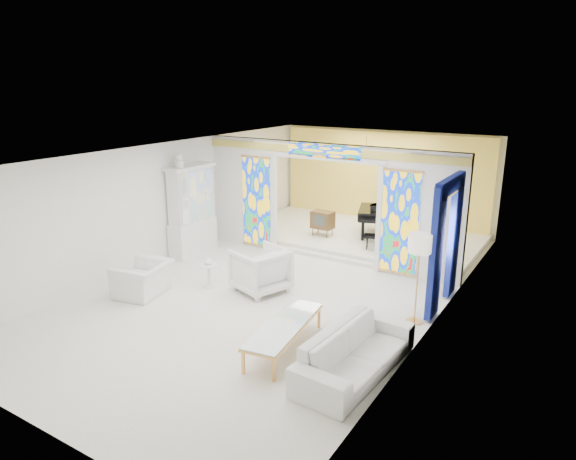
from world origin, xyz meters
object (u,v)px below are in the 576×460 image
Objects in this scene: china_cabinet at (192,211)px; sofa at (356,352)px; armchair_right at (260,270)px; grand_piano at (386,213)px; armchair_left at (143,279)px; coffee_table at (284,326)px; tv_console at (323,220)px.

sofa is (6.17, -3.11, -0.81)m from china_cabinet.
china_cabinet is 6.95m from sofa.
grand_piano is (0.96, 4.93, 0.34)m from armchair_right.
china_cabinet is 2.97m from armchair_left.
armchair_left reaches higher than coffee_table.
armchair_right is at bearing 62.42° from sofa.
china_cabinet is 1.10× the size of sofa.
grand_piano is (3.97, 3.76, -0.34)m from china_cabinet.
armchair_left is at bearing -102.40° from tv_console.
sofa is at bearing -1.70° from coffee_table.
grand_piano is (-0.85, 6.83, 0.40)m from coffee_table.
tv_console reaches higher than armchair_left.
tv_console reaches higher than coffee_table.
sofa reaches higher than coffee_table.
sofa is at bearing -54.72° from tv_console.
armchair_right is at bearing 133.72° from coffee_table.
armchair_left is 7.12m from grand_piano.
armchair_left is at bearing 89.22° from sofa.
sofa is at bearing 77.74° from armchair_right.
china_cabinet reaches higher than armchair_left.
armchair_right is 0.40× the size of grand_piano.
coffee_table is 6.89m from grand_piano.
tv_console is (1.49, 5.43, 0.28)m from armchair_left.
armchair_right is at bearing 114.37° from armchair_left.
china_cabinet is 1.01× the size of grand_piano.
armchair_left is 0.51× the size of coffee_table.
sofa is 0.92× the size of grand_piano.
grand_piano is at bearing 36.95° from tv_console.
sofa is 6.93m from tv_console.
grand_piano reaches higher than coffee_table.
grand_piano is (-2.20, 6.87, 0.47)m from sofa.
armchair_right is 0.49× the size of coffee_table.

